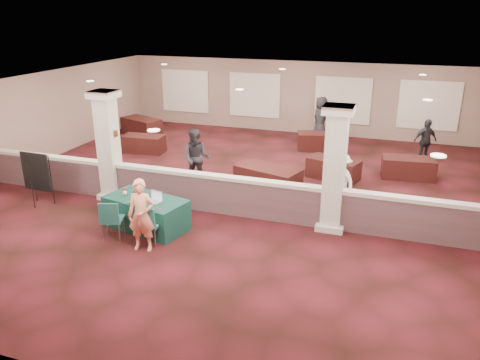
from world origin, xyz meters
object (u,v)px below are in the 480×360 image
(attendee_d, at_px, (321,119))
(far_table_back_center, at_px, (319,141))
(woman, at_px, (141,215))
(far_table_front_center, at_px, (268,180))
(far_table_front_right, at_px, (333,169))
(far_table_front_left, at_px, (143,144))
(far_table_back_right, at_px, (408,168))
(easel_board, at_px, (36,172))
(near_table, at_px, (147,213))
(attendee_c, at_px, (425,141))
(conf_chair_side, at_px, (111,217))
(conf_chair_main, at_px, (148,222))
(attendee_a, at_px, (196,158))
(far_table_back_left, at_px, (142,126))
(attendee_b, at_px, (340,180))

(attendee_d, bearing_deg, far_table_back_center, 139.28)
(woman, xyz_separation_m, far_table_back_center, (2.47, 9.61, -0.53))
(far_table_front_center, xyz_separation_m, far_table_front_right, (1.73, 1.87, -0.06))
(far_table_front_left, relative_size, far_table_back_right, 0.95)
(woman, height_order, far_table_front_right, woman)
(far_table_back_right, bearing_deg, easel_board, -149.52)
(near_table, xyz_separation_m, woman, (0.50, -1.05, 0.46))
(easel_board, xyz_separation_m, far_table_back_center, (6.62, 8.25, -0.65))
(far_table_front_center, xyz_separation_m, attendee_c, (4.62, 4.79, 0.40))
(conf_chair_side, height_order, far_table_front_center, conf_chair_side)
(woman, bearing_deg, far_table_front_center, 58.20)
(conf_chair_main, height_order, attendee_a, attendee_a)
(far_table_front_right, bearing_deg, easel_board, -146.78)
(easel_board, distance_m, woman, 4.37)
(far_table_back_center, bearing_deg, conf_chair_main, -104.71)
(conf_chair_main, height_order, conf_chair_side, conf_chair_side)
(easel_board, xyz_separation_m, attendee_d, (6.42, 9.65, -0.06))
(woman, xyz_separation_m, attendee_c, (6.39, 9.29, -0.07))
(far_table_back_left, height_order, attendee_d, attendee_d)
(far_table_back_center, relative_size, far_table_back_right, 0.99)
(far_table_front_right, height_order, attendee_a, attendee_a)
(near_table, distance_m, attendee_c, 10.75)
(easel_board, distance_m, far_table_back_right, 11.63)
(far_table_front_center, xyz_separation_m, attendee_b, (2.23, -0.42, 0.39))
(far_table_front_center, bearing_deg, far_table_back_right, 33.91)
(conf_chair_side, distance_m, far_table_back_center, 10.03)
(easel_board, relative_size, attendee_b, 0.99)
(attendee_b, bearing_deg, far_table_back_right, 99.62)
(attendee_a, bearing_deg, conf_chair_side, -108.78)
(near_table, distance_m, far_table_front_left, 6.97)
(far_table_back_left, relative_size, attendee_a, 0.98)
(far_table_back_center, height_order, far_table_back_right, far_table_back_right)
(conf_chair_main, xyz_separation_m, far_table_front_left, (-4.05, 6.80, -0.25))
(attendee_a, bearing_deg, far_table_front_left, 129.56)
(conf_chair_side, relative_size, far_table_back_right, 0.59)
(far_table_front_right, bearing_deg, conf_chair_side, -125.91)
(conf_chair_side, distance_m, far_table_front_center, 5.11)
(far_table_front_center, height_order, far_table_back_center, far_table_front_center)
(woman, relative_size, far_table_front_center, 0.89)
(woman, distance_m, far_table_back_center, 9.94)
(conf_chair_side, xyz_separation_m, far_table_front_left, (-3.07, 6.86, -0.27))
(far_table_front_center, xyz_separation_m, far_table_back_center, (0.70, 5.11, -0.05))
(far_table_back_center, distance_m, attendee_d, 1.53)
(easel_board, relative_size, far_table_front_center, 0.80)
(attendee_a, distance_m, attendee_d, 7.30)
(far_table_back_right, xyz_separation_m, attendee_c, (0.53, 2.04, 0.45))
(attendee_c, bearing_deg, attendee_d, 123.56)
(far_table_front_center, distance_m, far_table_back_center, 5.16)
(conf_chair_main, distance_m, far_table_front_right, 7.05)
(attendee_c, bearing_deg, far_table_back_right, -138.46)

